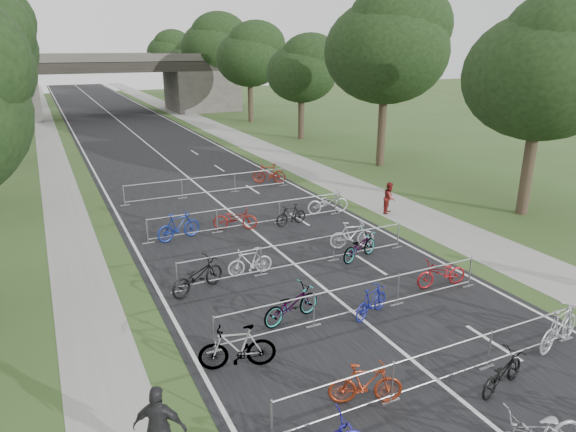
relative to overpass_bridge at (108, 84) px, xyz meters
name	(u,v)px	position (x,y,z in m)	size (l,w,h in m)	color
road	(133,133)	(0.00, -15.00, -3.53)	(11.00, 140.00, 0.01)	black
sidewalk_right	(213,127)	(8.00, -15.00, -3.53)	(3.00, 140.00, 0.01)	gray
sidewalk_left	(48,138)	(-7.50, -15.00, -3.53)	(2.00, 140.00, 0.01)	gray
lane_markings	(133,133)	(0.00, -15.00, -3.53)	(0.12, 140.00, 0.00)	silver
overpass_bridge	(108,84)	(0.00, 0.00, 0.00)	(31.00, 8.00, 7.05)	#413F3A
tree_right_0	(546,70)	(13.11, -49.07, 3.39)	(7.17, 7.17, 10.93)	#33261C
tree_right_1	(388,46)	(13.11, -37.07, 4.37)	(8.18, 8.18, 12.47)	#33261C
tree_right_2	(303,70)	(13.11, -25.07, 2.41)	(6.16, 6.16, 9.39)	#33261C
tree_right_3	(251,56)	(13.11, -13.07, 3.39)	(7.17, 7.17, 10.93)	#33261C
tree_right_4	(215,46)	(13.11, -1.07, 4.37)	(8.18, 8.18, 12.47)	#33261C
tree_right_5	(189,60)	(13.11, 10.93, 2.41)	(6.16, 6.16, 9.39)	#33261C
tree_left_6	(3,56)	(-11.39, 22.93, 2.96)	(6.72, 6.72, 10.25)	#33261C
tree_right_6	(169,52)	(13.11, 22.93, 3.39)	(7.17, 7.17, 10.93)	#33261C
barrier_row_2	(443,365)	(0.00, -57.80, -2.99)	(9.70, 0.08, 1.10)	#9B9EA3
barrier_row_3	(358,299)	(0.00, -54.00, -2.99)	(9.70, 0.08, 1.10)	#9B9EA3
barrier_row_4	(299,254)	(0.00, -50.00, -2.99)	(9.70, 0.08, 1.10)	#9B9EA3
barrier_row_5	(249,216)	(0.00, -45.00, -2.99)	(9.70, 0.08, 1.10)	#9B9EA3
barrier_row_6	(209,186)	(0.00, -39.00, -2.99)	(9.70, 0.08, 1.10)	#9B9EA3
bike_9	(366,384)	(-2.11, -57.56, -3.01)	(0.50, 1.76, 1.06)	maroon
bike_10	(502,373)	(1.15, -58.58, -3.07)	(0.62, 1.77, 0.93)	black
bike_11	(559,328)	(4.01, -57.92, -2.92)	(0.58, 2.05, 1.23)	#A6A7AD
bike_12	(237,348)	(-4.30, -54.96, -2.93)	(0.57, 2.01, 1.21)	#9B9EA3
bike_13	(291,305)	(-1.98, -53.40, -2.99)	(0.72, 2.06, 1.08)	#9B9EA3
bike_14	(371,302)	(0.36, -54.23, -3.04)	(0.46, 1.64, 0.99)	navy
bike_15	(442,274)	(3.72, -53.59, -3.04)	(0.66, 1.89, 0.99)	maroon
bike_16	(197,276)	(-3.97, -50.26, -2.96)	(0.76, 2.17, 1.14)	black
bike_17	(250,262)	(-1.88, -49.80, -3.02)	(0.48, 1.71, 1.03)	#B9B8C0
bike_18	(359,247)	(2.51, -50.30, -3.01)	(0.69, 1.99, 1.05)	#9B9EA3
bike_19	(352,235)	(2.86, -49.23, -2.96)	(0.54, 1.91, 1.15)	#A5A5AD
bike_20	(179,226)	(-3.29, -45.12, -2.93)	(0.57, 2.01, 1.21)	navy
bike_21	(235,218)	(-0.66, -44.97, -3.01)	(0.69, 1.99, 1.04)	maroon
bike_22	(291,215)	(1.88, -45.53, -3.04)	(0.46, 1.63, 0.98)	black
bike_23	(328,202)	(4.30, -44.76, -2.97)	(0.75, 2.16, 1.14)	#A4A2AA
bike_27	(269,174)	(4.06, -38.10, -2.93)	(0.56, 1.99, 1.20)	#9F2817
pedestrian_b	(389,198)	(7.08, -46.05, -2.75)	(0.76, 0.59, 1.57)	maroon
pedestrian_c	(160,428)	(-6.80, -57.38, -2.62)	(1.07, 0.45, 1.83)	#232325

